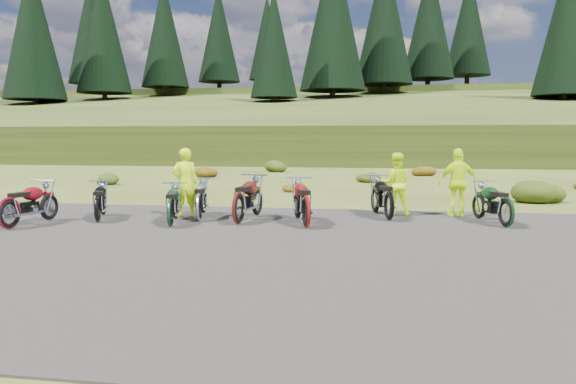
% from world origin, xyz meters
% --- Properties ---
extents(ground, '(300.00, 300.00, 0.00)m').
position_xyz_m(ground, '(0.00, 0.00, 0.00)').
color(ground, '#3F4717').
rests_on(ground, ground).
extents(gravel_pad, '(20.00, 12.00, 0.04)m').
position_xyz_m(gravel_pad, '(0.00, -2.00, 0.00)').
color(gravel_pad, black).
rests_on(gravel_pad, ground).
extents(hill_slope, '(300.00, 45.97, 9.37)m').
position_xyz_m(hill_slope, '(0.00, 50.00, 0.00)').
color(hill_slope, '#263812').
rests_on(hill_slope, ground).
extents(hill_plateau, '(300.00, 90.00, 9.17)m').
position_xyz_m(hill_plateau, '(0.00, 110.00, 0.00)').
color(hill_plateau, '#263812').
rests_on(hill_plateau, ground).
extents(conifer_14, '(5.28, 5.28, 14.00)m').
position_xyz_m(conifer_14, '(-51.00, 70.00, 16.55)').
color(conifer_14, black).
rests_on(conifer_14, ground).
extents(conifer_15, '(7.92, 7.92, 20.00)m').
position_xyz_m(conifer_15, '(-45.00, 76.00, 20.16)').
color(conifer_15, black).
rests_on(conifer_15, ground).
extents(conifer_16, '(7.48, 7.48, 19.00)m').
position_xyz_m(conifer_16, '(-39.00, 51.00, 15.28)').
color(conifer_16, black).
rests_on(conifer_16, ground).
extents(conifer_17, '(7.04, 7.04, 18.00)m').
position_xyz_m(conifer_17, '(-33.00, 57.00, 15.97)').
color(conifer_17, black).
rests_on(conifer_17, ground).
extents(conifer_18, '(6.60, 6.60, 17.00)m').
position_xyz_m(conifer_18, '(-27.00, 63.00, 16.66)').
color(conifer_18, black).
rests_on(conifer_18, ground).
extents(conifer_19, '(6.16, 6.16, 16.00)m').
position_xyz_m(conifer_19, '(-21.00, 69.00, 17.36)').
color(conifer_19, black).
rests_on(conifer_19, ground).
extents(conifer_20, '(5.72, 5.72, 15.00)m').
position_xyz_m(conifer_20, '(-15.00, 75.00, 17.65)').
color(conifer_20, black).
rests_on(conifer_20, ground).
extents(conifer_21, '(5.28, 5.28, 14.00)m').
position_xyz_m(conifer_21, '(-9.00, 50.00, 12.56)').
color(conifer_21, black).
rests_on(conifer_21, ground).
extents(conifer_22, '(7.92, 7.92, 20.00)m').
position_xyz_m(conifer_22, '(-3.00, 56.00, 16.77)').
color(conifer_22, black).
rests_on(conifer_22, ground).
extents(conifer_23, '(7.48, 7.48, 19.00)m').
position_xyz_m(conifer_23, '(3.00, 62.00, 17.47)').
color(conifer_23, black).
rests_on(conifer_23, ground).
extents(conifer_24, '(7.04, 7.04, 18.00)m').
position_xyz_m(conifer_24, '(9.00, 68.00, 18.16)').
color(conifer_24, black).
rests_on(conifer_24, ground).
extents(conifer_25, '(6.60, 6.60, 17.00)m').
position_xyz_m(conifer_25, '(15.00, 74.00, 18.66)').
color(conifer_25, black).
rests_on(conifer_25, ground).
extents(conifer_26, '(6.16, 6.16, 16.00)m').
position_xyz_m(conifer_26, '(21.00, 49.00, 13.37)').
color(conifer_26, black).
rests_on(conifer_26, ground).
extents(shrub_1, '(1.03, 1.03, 0.61)m').
position_xyz_m(shrub_1, '(-9.10, 11.30, 0.31)').
color(shrub_1, '#24370D').
rests_on(shrub_1, ground).
extents(shrub_2, '(1.30, 1.30, 0.77)m').
position_xyz_m(shrub_2, '(-6.20, 16.60, 0.38)').
color(shrub_2, brown).
rests_on(shrub_2, ground).
extents(shrub_3, '(1.56, 1.56, 0.92)m').
position_xyz_m(shrub_3, '(-3.30, 21.90, 0.46)').
color(shrub_3, '#24370D').
rests_on(shrub_3, ground).
extents(shrub_4, '(0.77, 0.77, 0.45)m').
position_xyz_m(shrub_4, '(-0.40, 9.20, 0.23)').
color(shrub_4, brown).
rests_on(shrub_4, ground).
extents(shrub_5, '(1.03, 1.03, 0.61)m').
position_xyz_m(shrub_5, '(2.50, 14.50, 0.31)').
color(shrub_5, '#24370D').
rests_on(shrub_5, ground).
extents(shrub_6, '(1.30, 1.30, 0.77)m').
position_xyz_m(shrub_6, '(5.40, 19.80, 0.38)').
color(shrub_6, brown).
rests_on(shrub_6, ground).
extents(shrub_7, '(1.56, 1.56, 0.92)m').
position_xyz_m(shrub_7, '(8.30, 7.10, 0.46)').
color(shrub_7, '#24370D').
rests_on(shrub_7, ground).
extents(motorcycle_0, '(1.27, 1.97, 0.98)m').
position_xyz_m(motorcycle_0, '(-3.64, 0.41, 0.00)').
color(motorcycle_0, black).
rests_on(motorcycle_0, ground).
extents(motorcycle_1, '(0.87, 2.09, 1.07)m').
position_xyz_m(motorcycle_1, '(-5.11, -0.88, 0.00)').
color(motorcycle_1, maroon).
rests_on(motorcycle_1, ground).
extents(motorcycle_2, '(1.10, 1.98, 0.99)m').
position_xyz_m(motorcycle_2, '(-1.61, 0.02, 0.00)').
color(motorcycle_2, '#0E331D').
rests_on(motorcycle_2, ground).
extents(motorcycle_3, '(1.08, 2.06, 1.03)m').
position_xyz_m(motorcycle_3, '(-1.27, 1.06, 0.00)').
color(motorcycle_3, '#BCBBC1').
rests_on(motorcycle_3, ground).
extents(motorcycle_4, '(0.92, 2.26, 1.15)m').
position_xyz_m(motorcycle_4, '(-0.16, 0.73, 0.00)').
color(motorcycle_4, '#53110D').
rests_on(motorcycle_4, ground).
extents(motorcycle_5, '(1.23, 2.23, 1.11)m').
position_xyz_m(motorcycle_5, '(3.41, 1.93, 0.00)').
color(motorcycle_5, black).
rests_on(motorcycle_5, ground).
extents(motorcycle_6, '(1.31, 2.27, 1.13)m').
position_xyz_m(motorcycle_6, '(1.53, 0.42, 0.00)').
color(motorcycle_6, maroon).
rests_on(motorcycle_6, ground).
extents(motorcycle_7, '(1.24, 2.10, 1.04)m').
position_xyz_m(motorcycle_7, '(6.07, 1.29, 0.00)').
color(motorcycle_7, black).
rests_on(motorcycle_7, ground).
extents(person_middle, '(0.78, 0.67, 1.81)m').
position_xyz_m(person_middle, '(-1.86, 1.71, 0.90)').
color(person_middle, '#C4EC0C').
rests_on(person_middle, ground).
extents(person_right_a, '(0.87, 0.71, 1.68)m').
position_xyz_m(person_right_a, '(3.58, 3.03, 0.84)').
color(person_right_a, '#C4EC0C').
rests_on(person_right_a, ground).
extents(person_right_b, '(1.12, 0.65, 1.80)m').
position_xyz_m(person_right_b, '(5.21, 3.02, 0.90)').
color(person_right_b, '#C4EC0C').
rests_on(person_right_b, ground).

